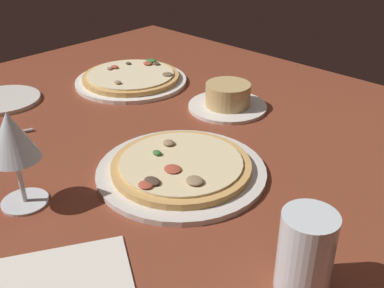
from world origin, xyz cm
name	(u,v)px	position (x,y,z in cm)	size (l,w,h in cm)	color
dining_table	(201,153)	(0.00, 0.00, 2.00)	(150.00, 110.00, 4.00)	brown
pizza_main	(181,168)	(4.67, -10.38, 5.16)	(29.79, 29.79, 3.37)	silver
pizza_side	(131,78)	(-35.55, 11.85, 5.20)	(28.58, 28.58, 3.37)	white
ramekin_on_saucer	(228,98)	(-7.34, 16.77, 6.37)	(17.92, 17.92, 5.88)	silver
wine_glass_far	(12,140)	(-7.34, -33.62, 15.42)	(7.91, 7.91, 15.96)	silver
water_glass	(305,257)	(33.99, -18.64, 8.84)	(6.83, 6.83, 11.02)	silver
side_plate	(3,100)	(-48.04, -16.91, 4.45)	(17.05, 17.05, 0.90)	silver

